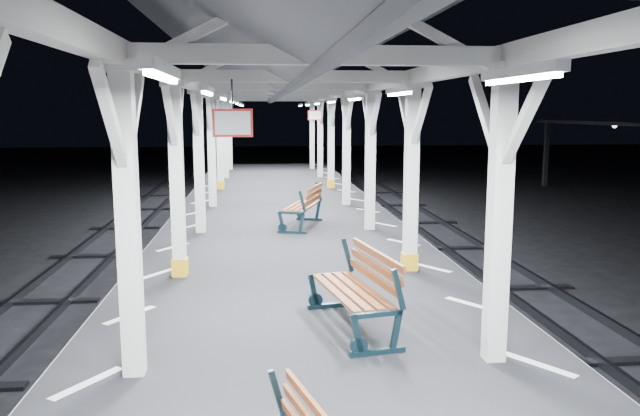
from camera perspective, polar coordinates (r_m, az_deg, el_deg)
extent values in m
plane|color=black|center=(9.38, -1.31, -15.12)|extent=(120.00, 120.00, 0.00)
cube|color=black|center=(9.19, -1.33, -12.27)|extent=(6.00, 50.00, 1.00)
cube|color=silver|center=(9.18, -16.99, -9.35)|extent=(1.00, 48.00, 0.01)
cube|color=silver|center=(9.51, 13.72, -8.57)|extent=(1.00, 48.00, 0.01)
cube|color=#2D2D33|center=(10.62, 24.01, -12.50)|extent=(0.08, 60.00, 0.16)
cube|color=black|center=(10.92, 26.56, -12.38)|extent=(2.20, 0.22, 0.06)
cube|color=silver|center=(6.80, -17.13, -1.80)|extent=(0.22, 0.22, 3.20)
cube|color=silver|center=(6.70, -17.79, 12.29)|extent=(0.40, 0.40, 0.12)
cube|color=silver|center=(7.23, -16.68, 8.01)|extent=(0.10, 0.99, 0.99)
cube|color=silver|center=(6.15, -18.63, 7.84)|extent=(0.10, 0.99, 0.99)
cube|color=silver|center=(10.70, -12.94, 2.14)|extent=(0.22, 0.22, 3.20)
cube|color=silver|center=(10.65, -13.25, 11.04)|extent=(0.40, 0.40, 0.12)
cube|color=gold|center=(10.96, -12.68, -5.26)|extent=(0.26, 0.26, 0.30)
cube|color=silver|center=(11.18, -12.79, 8.33)|extent=(0.10, 0.99, 0.99)
cube|color=silver|center=(10.09, -13.56, 8.27)|extent=(0.10, 0.99, 0.99)
cube|color=silver|center=(14.66, -10.99, 3.95)|extent=(0.22, 0.22, 3.20)
cube|color=silver|center=(14.62, -11.19, 10.45)|extent=(0.40, 0.40, 0.12)
cube|color=silver|center=(15.16, -10.93, 8.47)|extent=(0.10, 0.99, 0.99)
cube|color=silver|center=(14.06, -11.34, 8.44)|extent=(0.10, 0.99, 0.99)
cube|color=silver|center=(18.64, -9.87, 5.00)|extent=(0.22, 0.22, 3.20)
cube|color=silver|center=(18.60, -10.01, 10.10)|extent=(0.40, 0.40, 0.12)
cube|color=silver|center=(19.15, -9.85, 8.54)|extent=(0.10, 0.99, 0.99)
cube|color=silver|center=(18.05, -10.10, 8.53)|extent=(0.10, 0.99, 0.99)
cube|color=silver|center=(22.62, -9.15, 5.67)|extent=(0.22, 0.22, 3.20)
cube|color=silver|center=(22.59, -9.25, 9.88)|extent=(0.40, 0.40, 0.12)
cube|color=gold|center=(22.74, -9.06, 2.10)|extent=(0.26, 0.26, 0.30)
cube|color=silver|center=(23.14, -9.14, 8.59)|extent=(0.10, 0.99, 0.99)
cube|color=silver|center=(22.04, -9.31, 8.58)|extent=(0.10, 0.99, 0.99)
cube|color=silver|center=(26.61, -8.64, 6.14)|extent=(0.22, 0.22, 3.20)
cube|color=silver|center=(26.59, -8.72, 9.72)|extent=(0.40, 0.40, 0.12)
cube|color=silver|center=(27.13, -8.63, 8.62)|extent=(0.10, 0.99, 0.99)
cube|color=silver|center=(26.03, -8.76, 8.62)|extent=(0.10, 0.99, 0.99)
cube|color=silver|center=(30.60, -8.26, 6.49)|extent=(0.22, 0.22, 3.20)
cube|color=silver|center=(30.58, -8.33, 9.60)|extent=(0.40, 0.40, 0.12)
cube|color=silver|center=(31.13, -8.26, 8.65)|extent=(0.10, 0.99, 0.99)
cube|color=silver|center=(30.03, -8.35, 8.64)|extent=(0.10, 0.99, 0.99)
cube|color=silver|center=(7.16, 16.05, -1.22)|extent=(0.22, 0.22, 3.20)
cube|color=silver|center=(7.07, 16.63, 12.14)|extent=(0.40, 0.40, 0.12)
cube|color=silver|center=(7.57, 14.88, 8.10)|extent=(0.10, 0.99, 0.99)
cube|color=silver|center=(6.55, 18.26, 7.89)|extent=(0.10, 0.99, 0.99)
cube|color=silver|center=(10.94, 8.34, 2.41)|extent=(0.22, 0.22, 3.20)
cube|color=silver|center=(10.88, 8.54, 11.12)|extent=(0.40, 0.40, 0.12)
cube|color=gold|center=(11.19, 8.18, -4.84)|extent=(0.26, 0.26, 0.30)
cube|color=silver|center=(11.41, 7.80, 8.47)|extent=(0.10, 0.99, 0.99)
cube|color=silver|center=(10.34, 9.22, 8.41)|extent=(0.10, 0.99, 0.99)
cube|color=silver|center=(14.83, 4.62, 4.14)|extent=(0.22, 0.22, 3.20)
cube|color=silver|center=(14.79, 4.70, 10.56)|extent=(0.40, 0.40, 0.12)
cube|color=silver|center=(15.33, 4.30, 8.60)|extent=(0.10, 0.99, 0.99)
cube|color=silver|center=(14.24, 5.07, 8.58)|extent=(0.10, 0.99, 0.99)
cube|color=silver|center=(18.77, 2.44, 5.15)|extent=(0.22, 0.22, 3.20)
cube|color=silver|center=(18.74, 2.47, 10.22)|extent=(0.40, 0.40, 0.12)
cube|color=silver|center=(19.28, 2.23, 8.67)|extent=(0.10, 0.99, 0.99)
cube|color=silver|center=(18.19, 2.71, 8.65)|extent=(0.10, 0.99, 0.99)
cube|color=silver|center=(22.73, 1.02, 5.80)|extent=(0.22, 0.22, 3.20)
cube|color=silver|center=(22.71, 1.03, 9.98)|extent=(0.40, 0.40, 0.12)
cube|color=gold|center=(22.85, 1.01, 2.24)|extent=(0.26, 0.26, 0.30)
cube|color=silver|center=(23.25, 0.87, 8.70)|extent=(0.10, 0.99, 0.99)
cube|color=silver|center=(22.16, 1.19, 8.69)|extent=(0.10, 0.99, 0.99)
cube|color=silver|center=(26.71, 0.02, 6.25)|extent=(0.22, 0.22, 3.20)
cube|color=silver|center=(26.68, 0.02, 9.82)|extent=(0.40, 0.40, 0.12)
cube|color=silver|center=(27.23, -0.10, 8.72)|extent=(0.10, 0.99, 0.99)
cube|color=silver|center=(26.13, 0.14, 8.72)|extent=(0.10, 0.99, 0.99)
cube|color=silver|center=(30.69, -0.73, 6.59)|extent=(0.22, 0.22, 3.20)
cube|color=silver|center=(30.67, -0.73, 9.69)|extent=(0.40, 0.40, 0.12)
cube|color=silver|center=(31.21, -0.82, 8.74)|extent=(0.10, 0.99, 0.99)
cube|color=silver|center=(30.11, -0.64, 8.74)|extent=(0.10, 0.99, 0.99)
cube|color=silver|center=(8.67, -15.03, 12.32)|extent=(0.18, 48.00, 0.24)
cube|color=silver|center=(8.96, 11.74, 12.32)|extent=(0.18, 48.00, 0.24)
cube|color=silver|center=(6.60, -0.09, 13.80)|extent=(4.20, 0.14, 0.20)
cube|color=silver|center=(10.58, -2.24, 11.93)|extent=(4.20, 0.14, 0.20)
cube|color=silver|center=(14.57, -3.20, 11.08)|extent=(4.20, 0.14, 0.20)
cube|color=silver|center=(18.57, -3.75, 10.59)|extent=(4.20, 0.14, 0.20)
cube|color=silver|center=(22.56, -4.10, 10.28)|extent=(4.20, 0.14, 0.20)
cube|color=silver|center=(26.56, -4.35, 10.06)|extent=(4.20, 0.14, 0.20)
cube|color=silver|center=(30.56, -4.53, 9.89)|extent=(4.20, 0.14, 0.20)
cube|color=#4B4E53|center=(8.65, -10.41, 16.09)|extent=(2.80, 49.00, 1.45)
cube|color=#4B4E53|center=(8.84, 7.35, 16.00)|extent=(2.80, 49.00, 1.45)
cube|color=silver|center=(4.61, -14.23, 12.20)|extent=(0.10, 1.35, 0.08)
cube|color=white|center=(4.60, -14.21, 11.58)|extent=(0.05, 1.25, 0.05)
cube|color=silver|center=(8.58, -10.26, 10.65)|extent=(0.10, 1.35, 0.08)
cube|color=white|center=(8.58, -10.25, 10.32)|extent=(0.05, 1.25, 0.05)
cube|color=silver|center=(12.57, -8.81, 10.07)|extent=(0.10, 1.35, 0.08)
cube|color=white|center=(12.57, -8.81, 9.84)|extent=(0.05, 1.25, 0.05)
cube|color=silver|center=(16.56, -8.07, 9.77)|extent=(0.10, 1.35, 0.08)
cube|color=white|center=(16.56, -8.06, 9.60)|extent=(0.05, 1.25, 0.05)
cube|color=silver|center=(20.56, -7.61, 9.58)|extent=(0.10, 1.35, 0.08)
cube|color=white|center=(20.56, -7.61, 9.44)|extent=(0.05, 1.25, 0.05)
cube|color=silver|center=(24.56, -7.30, 9.46)|extent=(0.10, 1.35, 0.08)
cube|color=white|center=(24.56, -7.30, 9.34)|extent=(0.05, 1.25, 0.05)
cube|color=silver|center=(28.56, -7.08, 9.37)|extent=(0.10, 1.35, 0.08)
cube|color=white|center=(28.56, -7.08, 9.27)|extent=(0.05, 1.25, 0.05)
cube|color=silver|center=(4.95, 17.78, 11.80)|extent=(0.10, 1.35, 0.08)
cube|color=white|center=(4.95, 17.75, 11.22)|extent=(0.05, 1.25, 0.05)
cube|color=silver|center=(8.77, 7.24, 10.68)|extent=(0.10, 1.35, 0.08)
cube|color=white|center=(8.77, 7.23, 10.35)|extent=(0.05, 1.25, 0.05)
cube|color=silver|center=(12.70, 3.17, 10.15)|extent=(0.10, 1.35, 0.08)
cube|color=white|center=(12.70, 3.17, 9.92)|extent=(0.05, 1.25, 0.05)
cube|color=silver|center=(16.66, 1.04, 9.85)|extent=(0.10, 1.35, 0.08)
cube|color=white|center=(16.66, 1.04, 9.67)|extent=(0.05, 1.25, 0.05)
cube|color=silver|center=(20.64, -0.27, 9.66)|extent=(0.10, 1.35, 0.08)
cube|color=white|center=(20.64, -0.27, 9.52)|extent=(0.05, 1.25, 0.05)
cube|color=silver|center=(24.63, -1.16, 9.52)|extent=(0.10, 1.35, 0.08)
cube|color=white|center=(24.63, -1.16, 9.41)|extent=(0.05, 1.25, 0.05)
cube|color=silver|center=(28.62, -1.80, 9.43)|extent=(0.10, 1.35, 0.08)
cube|color=white|center=(28.61, -1.80, 9.33)|extent=(0.05, 1.25, 0.05)
cylinder|color=black|center=(7.88, -8.05, 10.29)|extent=(0.02, 0.02, 0.36)
cube|color=red|center=(7.88, -7.99, 7.71)|extent=(0.50, 0.03, 0.35)
cube|color=white|center=(7.88, -7.99, 7.71)|extent=(0.44, 0.04, 0.29)
cylinder|color=black|center=(22.52, -0.48, 9.38)|extent=(0.02, 0.02, 0.36)
cube|color=red|center=(22.51, -0.48, 8.48)|extent=(0.50, 0.03, 0.35)
cube|color=white|center=(22.51, -0.48, 8.48)|extent=(0.44, 0.05, 0.29)
cube|color=black|center=(33.94, 19.97, 4.67)|extent=(0.20, 0.20, 3.30)
sphere|color=silver|center=(28.59, 25.33, 6.83)|extent=(0.20, 0.20, 0.20)
sphere|color=silver|center=(33.88, 20.11, 7.32)|extent=(0.20, 0.20, 0.20)
cube|color=#10242C|center=(5.11, -3.92, -16.53)|extent=(0.16, 0.08, 0.41)
cube|color=brown|center=(4.43, 0.01, -18.31)|extent=(0.42, 1.37, 0.09)
cube|color=#10242C|center=(7.48, 5.26, -12.98)|extent=(0.69, 0.19, 0.07)
cube|color=#10242C|center=(7.31, 3.42, -11.55)|extent=(0.18, 0.09, 0.53)
cube|color=#10242C|center=(7.48, 6.95, -11.13)|extent=(0.17, 0.09, 0.53)
cube|color=#10242C|center=(7.33, 7.19, -7.41)|extent=(0.19, 0.09, 0.50)
cube|color=#10242C|center=(9.10, 0.98, -8.91)|extent=(0.69, 0.19, 0.07)
cube|color=#10242C|center=(8.97, -0.57, -7.65)|extent=(0.18, 0.09, 0.53)
cube|color=#10242C|center=(9.10, 2.37, -7.40)|extent=(0.17, 0.09, 0.53)
cube|color=#10242C|center=(8.98, 2.53, -4.31)|extent=(0.19, 0.09, 0.50)
cube|color=brown|center=(8.06, 1.37, -7.70)|extent=(0.42, 1.73, 0.04)
cube|color=brown|center=(8.11, 2.38, -7.61)|extent=(0.42, 1.73, 0.04)
cube|color=brown|center=(8.15, 3.38, -7.52)|extent=(0.42, 1.73, 0.04)
cube|color=brown|center=(8.20, 4.37, -7.43)|extent=(0.42, 1.73, 0.04)
cube|color=brown|center=(8.19, 4.91, -6.30)|extent=(0.38, 1.72, 0.11)
cube|color=brown|center=(8.16, 5.07, -5.28)|extent=(0.38, 1.72, 0.11)
cube|color=brown|center=(8.13, 5.24, -4.25)|extent=(0.38, 1.72, 0.11)
cube|color=#10242C|center=(14.44, -2.58, -2.24)|extent=(0.67, 0.27, 0.07)
cube|color=#10242C|center=(14.46, -3.55, -1.32)|extent=(0.18, 0.11, 0.53)
cube|color=#10242C|center=(14.35, -1.71, -1.39)|extent=(0.17, 0.10, 0.53)
cube|color=#10242C|center=(14.26, -1.63, 0.59)|extent=(0.19, 0.11, 0.50)
cube|color=#10242C|center=(16.18, -0.98, -1.03)|extent=(0.67, 0.27, 0.07)
cube|color=#10242C|center=(16.20, -1.84, -0.21)|extent=(0.18, 0.11, 0.53)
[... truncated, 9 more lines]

